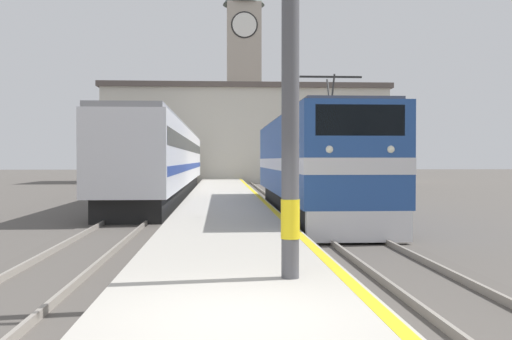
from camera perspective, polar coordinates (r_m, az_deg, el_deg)
name	(u,v)px	position (r m, az deg, el deg)	size (l,w,h in m)	color
ground_plane	(224,196)	(36.99, -3.11, -2.46)	(200.00, 200.00, 0.00)	#514C47
platform	(224,197)	(31.99, -3.05, -2.62)	(3.66, 140.00, 0.42)	#ADA89E
rail_track_near	(287,200)	(32.20, 2.94, -2.92)	(2.83, 140.00, 0.16)	#514C47
rail_track_far	(159,201)	(32.16, -9.20, -2.93)	(2.83, 140.00, 0.16)	#514C47
locomotive_train	(311,165)	(23.59, 5.29, 0.50)	(2.92, 16.58, 4.94)	black
passenger_train	(167,160)	(36.82, -8.47, 0.98)	(2.92, 33.81, 4.15)	black
clock_tower	(244,71)	(68.62, -1.17, 9.45)	(4.72, 4.72, 23.10)	#ADA393
station_building	(245,134)	(60.29, -1.06, 3.41)	(27.81, 9.06, 9.51)	beige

